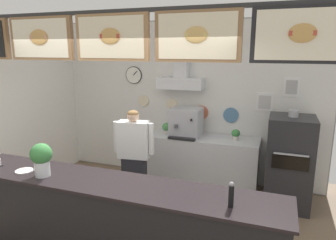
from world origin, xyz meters
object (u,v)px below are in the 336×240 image
object	(u,v)px
shop_worker	(134,159)
potted_sage	(167,128)
pepper_grinder	(231,194)
espresso_machine	(186,122)
basil_vase	(41,159)
pizza_oven	(289,162)
potted_thyme	(236,134)
condiment_plate	(24,171)

from	to	relation	value
shop_worker	potted_sage	distance (m)	1.16
shop_worker	pepper_grinder	xyz separation A→B (m)	(1.61, -1.35, 0.33)
shop_worker	espresso_machine	distance (m)	1.25
shop_worker	basil_vase	size ratio (longest dim) A/B	4.18
pizza_oven	potted_thyme	size ratio (longest dim) A/B	8.35
shop_worker	condiment_plate	distance (m)	1.54
shop_worker	pepper_grinder	size ratio (longest dim) A/B	6.61
basil_vase	pepper_grinder	distance (m)	2.05
potted_thyme	condiment_plate	distance (m)	3.22
potted_sage	potted_thyme	bearing A→B (deg)	0.79
shop_worker	potted_thyme	world-z (taller)	shop_worker
potted_sage	basil_vase	world-z (taller)	basil_vase
potted_sage	condiment_plate	size ratio (longest dim) A/B	1.02
potted_thyme	potted_sage	distance (m)	1.22
pizza_oven	potted_sage	xyz separation A→B (m)	(-2.07, 0.20, 0.32)
condiment_plate	pepper_grinder	xyz separation A→B (m)	(2.34, -0.01, 0.11)
potted_sage	pepper_grinder	bearing A→B (deg)	-58.60
pizza_oven	condiment_plate	bearing A→B (deg)	-141.80
pepper_grinder	pizza_oven	bearing A→B (deg)	76.49
condiment_plate	espresso_machine	bearing A→B (deg)	64.13
shop_worker	condiment_plate	world-z (taller)	shop_worker
espresso_machine	condiment_plate	distance (m)	2.73
shop_worker	potted_sage	bearing A→B (deg)	-102.77
espresso_machine	condiment_plate	xyz separation A→B (m)	(-1.19, -2.46, -0.12)
basil_vase	pepper_grinder	xyz separation A→B (m)	(2.05, 0.02, -0.08)
pizza_oven	basil_vase	bearing A→B (deg)	-138.40
espresso_machine	potted_thyme	size ratio (longest dim) A/B	2.90
condiment_plate	pizza_oven	bearing A→B (deg)	38.20
espresso_machine	potted_sage	distance (m)	0.39
shop_worker	basil_vase	xyz separation A→B (m)	(-0.43, -1.37, 0.41)
basil_vase	condiment_plate	distance (m)	0.35
potted_sage	condiment_plate	bearing A→B (deg)	-108.42
pizza_oven	shop_worker	distance (m)	2.36
espresso_machine	condiment_plate	size ratio (longest dim) A/B	2.71
basil_vase	shop_worker	bearing A→B (deg)	72.44
pizza_oven	basil_vase	xyz separation A→B (m)	(-2.60, -2.31, 0.52)
basil_vase	pepper_grinder	bearing A→B (deg)	0.52
basil_vase	pepper_grinder	world-z (taller)	basil_vase
pizza_oven	condiment_plate	xyz separation A→B (m)	(-2.89, -2.28, 0.33)
espresso_machine	potted_thyme	xyz separation A→B (m)	(0.85, 0.04, -0.14)
shop_worker	condiment_plate	xyz separation A→B (m)	(-0.73, -1.34, 0.22)
pepper_grinder	potted_sage	bearing A→B (deg)	121.40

